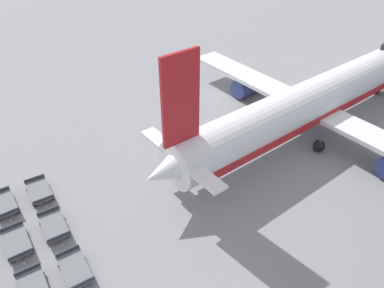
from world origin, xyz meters
The scene contains 7 objects.
ground_plane centered at (0.00, 0.00, 0.00)m, with size 500.00×500.00×0.00m, color gray.
airplane centered at (11.89, 1.20, 3.44)m, with size 34.74×42.60×12.88m.
baggage_dolly_row_mid_a_col_a centered at (-0.04, -27.35, 0.49)m, with size 3.93×2.26×0.92m.
baggage_dolly_row_mid_a_col_b centered at (4.47, -28.41, 0.49)m, with size 3.93×2.33×0.92m.
baggage_dolly_row_mid_b_col_a centered at (0.58, -24.59, 0.49)m, with size 3.93×2.41×0.92m.
baggage_dolly_row_mid_b_col_b centered at (4.98, -25.71, 0.49)m, with size 3.93×2.43×0.92m.
baggage_dolly_row_mid_b_col_c centered at (9.51, -26.69, 0.49)m, with size 3.93×2.38×0.92m.
Camera 1 is at (26.01, -32.40, 22.17)m, focal length 35.00 mm.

